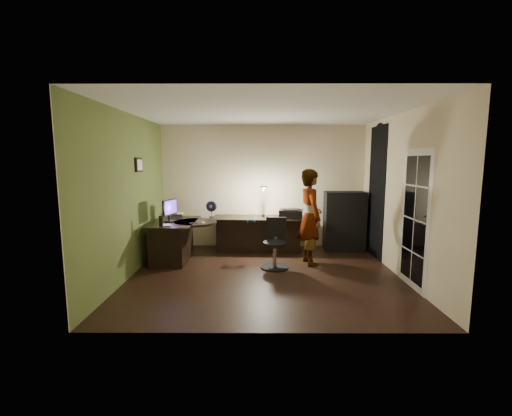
{
  "coord_description": "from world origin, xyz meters",
  "views": [
    {
      "loc": [
        -0.12,
        -5.62,
        1.92
      ],
      "look_at": [
        -0.15,
        1.05,
        1.0
      ],
      "focal_mm": 24.0,
      "sensor_mm": 36.0,
      "label": 1
    }
  ],
  "objects_px": {
    "desk_right": "(259,234)",
    "person": "(310,217)",
    "monitor": "(169,214)",
    "office_chair": "(275,244)",
    "desk_left": "(175,241)",
    "cabinet": "(344,221)"
  },
  "relations": [
    {
      "from": "desk_left",
      "to": "person",
      "type": "height_order",
      "value": "person"
    },
    {
      "from": "desk_right",
      "to": "monitor",
      "type": "xyz_separation_m",
      "value": [
        -1.71,
        -0.76,
        0.56
      ]
    },
    {
      "from": "desk_left",
      "to": "monitor",
      "type": "height_order",
      "value": "monitor"
    },
    {
      "from": "monitor",
      "to": "desk_right",
      "type": "bearing_deg",
      "value": 40.29
    },
    {
      "from": "monitor",
      "to": "cabinet",
      "type": "bearing_deg",
      "value": 29.99
    },
    {
      "from": "monitor",
      "to": "person",
      "type": "relative_size",
      "value": 0.26
    },
    {
      "from": "desk_right",
      "to": "office_chair",
      "type": "distance_m",
      "value": 1.2
    },
    {
      "from": "monitor",
      "to": "desk_left",
      "type": "bearing_deg",
      "value": 59.43
    },
    {
      "from": "desk_right",
      "to": "person",
      "type": "relative_size",
      "value": 1.11
    },
    {
      "from": "desk_left",
      "to": "office_chair",
      "type": "height_order",
      "value": "office_chair"
    },
    {
      "from": "person",
      "to": "desk_right",
      "type": "bearing_deg",
      "value": 34.71
    },
    {
      "from": "person",
      "to": "desk_left",
      "type": "bearing_deg",
      "value": 73.44
    },
    {
      "from": "person",
      "to": "office_chair",
      "type": "bearing_deg",
      "value": 100.09
    },
    {
      "from": "office_chair",
      "to": "person",
      "type": "relative_size",
      "value": 0.51
    },
    {
      "from": "desk_right",
      "to": "person",
      "type": "distance_m",
      "value": 1.41
    },
    {
      "from": "monitor",
      "to": "office_chair",
      "type": "relative_size",
      "value": 0.52
    },
    {
      "from": "office_chair",
      "to": "monitor",
      "type": "bearing_deg",
      "value": 178.07
    },
    {
      "from": "office_chair",
      "to": "person",
      "type": "xyz_separation_m",
      "value": [
        0.67,
        0.27,
        0.44
      ]
    },
    {
      "from": "desk_left",
      "to": "desk_right",
      "type": "height_order",
      "value": "desk_left"
    },
    {
      "from": "desk_right",
      "to": "person",
      "type": "bearing_deg",
      "value": -40.58
    },
    {
      "from": "desk_left",
      "to": "desk_right",
      "type": "relative_size",
      "value": 0.68
    },
    {
      "from": "monitor",
      "to": "office_chair",
      "type": "bearing_deg",
      "value": 4.69
    }
  ]
}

